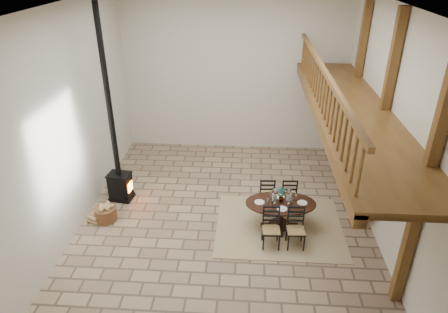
# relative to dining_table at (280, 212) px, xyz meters

# --- Properties ---
(ground) EXTENTS (8.00, 8.00, 0.00)m
(ground) POSITION_rel_dining_table_xyz_m (-1.30, 0.40, -0.40)
(ground) COLOR #9A8467
(ground) RESTS_ON ground
(room_shell) EXTENTS (7.02, 8.02, 5.01)m
(room_shell) POSITION_rel_dining_table_xyz_m (-0.11, 0.40, 2.61)
(room_shell) COLOR beige
(room_shell) RESTS_ON ground
(rug) EXTENTS (3.00, 2.50, 0.02)m
(rug) POSITION_rel_dining_table_xyz_m (0.00, -0.00, -0.39)
(rug) COLOR tan
(rug) RESTS_ON ground
(dining_table) EXTENTS (1.69, 1.87, 1.06)m
(dining_table) POSITION_rel_dining_table_xyz_m (0.00, 0.00, 0.00)
(dining_table) COLOR black
(dining_table) RESTS_ON ground
(wood_stove) EXTENTS (0.64, 0.53, 5.00)m
(wood_stove) POSITION_rel_dining_table_xyz_m (-4.14, 0.93, 0.75)
(wood_stove) COLOR black
(wood_stove) RESTS_ON ground
(log_basket) EXTENTS (0.53, 0.53, 0.44)m
(log_basket) POSITION_rel_dining_table_xyz_m (-4.25, -0.02, -0.21)
(log_basket) COLOR brown
(log_basket) RESTS_ON ground
(log_stack) EXTENTS (0.42, 0.49, 0.20)m
(log_stack) POSITION_rel_dining_table_xyz_m (-4.48, -0.05, -0.30)
(log_stack) COLOR tan
(log_stack) RESTS_ON ground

